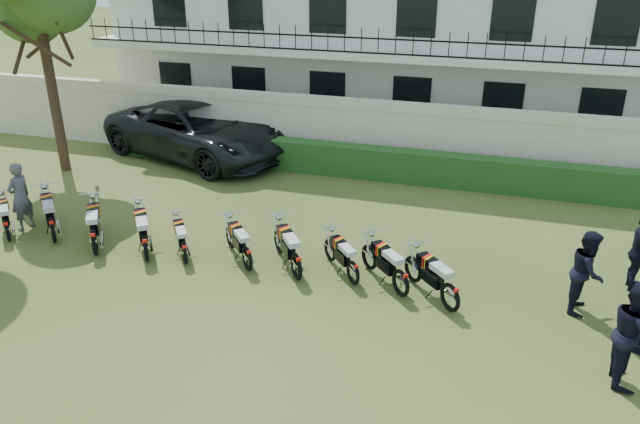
% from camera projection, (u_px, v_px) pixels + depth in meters
% --- Properties ---
extents(ground, '(100.00, 100.00, 0.00)m').
position_uv_depth(ground, '(265.00, 285.00, 13.75)').
color(ground, '#32431B').
rests_on(ground, ground).
extents(perimeter_wall, '(30.00, 0.35, 2.30)m').
position_uv_depth(perimeter_wall, '(354.00, 133.00, 20.28)').
color(perimeter_wall, beige).
rests_on(perimeter_wall, ground).
extents(hedge, '(18.00, 0.60, 1.00)m').
position_uv_depth(hedge, '(379.00, 163.00, 19.58)').
color(hedge, '#174219').
rests_on(hedge, ground).
extents(building, '(20.40, 9.60, 7.40)m').
position_uv_depth(building, '(392.00, 29.00, 24.46)').
color(building, silver).
rests_on(building, ground).
extents(motorcycle_0, '(1.30, 1.35, 0.98)m').
position_uv_depth(motorcycle_0, '(6.00, 225.00, 15.51)').
color(motorcycle_0, black).
rests_on(motorcycle_0, ground).
extents(motorcycle_1, '(1.48, 1.60, 1.14)m').
position_uv_depth(motorcycle_1, '(52.00, 224.00, 15.41)').
color(motorcycle_1, black).
rests_on(motorcycle_1, ground).
extents(motorcycle_2, '(1.20, 1.77, 1.12)m').
position_uv_depth(motorcycle_2, '(94.00, 236.00, 14.80)').
color(motorcycle_2, black).
rests_on(motorcycle_2, ground).
extents(motorcycle_3, '(1.27, 1.71, 1.11)m').
position_uv_depth(motorcycle_3, '(145.00, 242.00, 14.53)').
color(motorcycle_3, black).
rests_on(motorcycle_3, ground).
extents(motorcycle_4, '(1.05, 1.41, 0.92)m').
position_uv_depth(motorcycle_4, '(184.00, 248.00, 14.45)').
color(motorcycle_4, black).
rests_on(motorcycle_4, ground).
extents(motorcycle_5, '(1.29, 1.43, 1.00)m').
position_uv_depth(motorcycle_5, '(247.00, 253.00, 14.13)').
color(motorcycle_5, black).
rests_on(motorcycle_5, ground).
extents(motorcycle_6, '(1.27, 1.66, 1.09)m').
position_uv_depth(motorcycle_6, '(296.00, 260.00, 13.73)').
color(motorcycle_6, black).
rests_on(motorcycle_6, ground).
extents(motorcycle_7, '(1.21, 1.37, 0.95)m').
position_uv_depth(motorcycle_7, '(353.00, 267.00, 13.57)').
color(motorcycle_7, black).
rests_on(motorcycle_7, ground).
extents(motorcycle_8, '(1.38, 1.45, 1.04)m').
position_uv_depth(motorcycle_8, '(401.00, 277.00, 13.11)').
color(motorcycle_8, black).
rests_on(motorcycle_8, ground).
extents(motorcycle_9, '(1.39, 1.47, 1.05)m').
position_uv_depth(motorcycle_9, '(451.00, 291.00, 12.58)').
color(motorcycle_9, black).
rests_on(motorcycle_9, ground).
extents(suv, '(7.44, 5.16, 1.89)m').
position_uv_depth(suv, '(197.00, 131.00, 21.32)').
color(suv, black).
rests_on(suv, ground).
extents(inspector, '(0.51, 0.71, 1.81)m').
position_uv_depth(inspector, '(20.00, 197.00, 16.03)').
color(inspector, '#5B5B60').
rests_on(inspector, ground).
extents(officer_1, '(0.73, 0.93, 1.91)m').
position_uv_depth(officer_1, '(634.00, 334.00, 10.42)').
color(officer_1, black).
rests_on(officer_1, ground).
extents(officer_4, '(0.81, 0.96, 1.76)m').
position_uv_depth(officer_4, '(587.00, 272.00, 12.50)').
color(officer_4, black).
rests_on(officer_4, ground).
extents(officer_5, '(0.44, 1.04, 1.76)m').
position_uv_depth(officer_5, '(639.00, 253.00, 13.24)').
color(officer_5, black).
rests_on(officer_5, ground).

